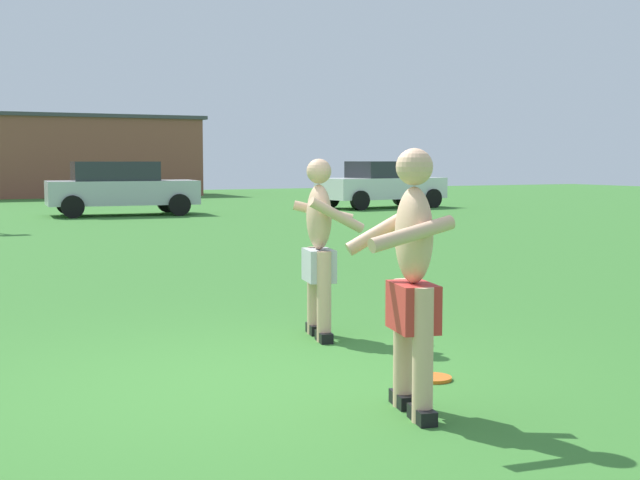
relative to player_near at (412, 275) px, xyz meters
name	(u,v)px	position (x,y,z in m)	size (l,w,h in m)	color
ground_plane	(243,385)	(-0.70, 1.15, -0.90)	(80.00, 80.00, 0.00)	#38752D
player_near	(412,275)	(0.00, 0.00, 0.00)	(0.68, 0.69, 1.69)	black
player_in_gray	(320,244)	(0.56, 2.43, -0.04)	(0.64, 0.71, 1.63)	black
frisbee	(433,378)	(0.61, 0.67, -0.89)	(0.28, 0.28, 0.03)	orange
car_silver_mid_lot	(120,187)	(3.32, 21.05, -0.07)	(4.46, 2.38, 1.58)	silver
car_white_far_end	(383,184)	(12.33, 21.12, -0.07)	(4.45, 2.34, 1.58)	white
outbuilding_behind_lot	(74,156)	(4.90, 36.01, 0.92)	(11.09, 4.88, 3.63)	brown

